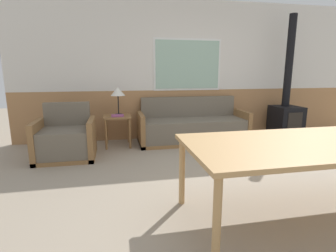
# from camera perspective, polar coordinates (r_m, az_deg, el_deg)

# --- Properties ---
(ground_plane) EXTENTS (16.00, 16.00, 0.00)m
(ground_plane) POSITION_cam_1_polar(r_m,az_deg,el_deg) (3.36, 20.53, -12.57)
(ground_plane) COLOR gray
(wall_back) EXTENTS (7.20, 0.09, 2.70)m
(wall_back) POSITION_cam_1_polar(r_m,az_deg,el_deg) (5.46, 6.60, 11.90)
(wall_back) COLOR #AD7A4C
(wall_back) RESTS_ON ground_plane
(couch) EXTENTS (2.07, 0.76, 0.84)m
(couch) POSITION_cam_1_polar(r_m,az_deg,el_deg) (5.07, 5.37, -0.45)
(couch) COLOR olive
(couch) RESTS_ON ground_plane
(armchair) EXTENTS (0.88, 0.74, 0.85)m
(armchair) POSITION_cam_1_polar(r_m,az_deg,el_deg) (4.40, -21.33, -3.01)
(armchair) COLOR olive
(armchair) RESTS_ON ground_plane
(side_table) EXTENTS (0.47, 0.47, 0.56)m
(side_table) POSITION_cam_1_polar(r_m,az_deg,el_deg) (4.81, -10.93, 0.94)
(side_table) COLOR olive
(side_table) RESTS_ON ground_plane
(table_lamp) EXTENTS (0.26, 0.26, 0.50)m
(table_lamp) POSITION_cam_1_polar(r_m,az_deg,el_deg) (4.82, -10.86, 7.21)
(table_lamp) COLOR black
(table_lamp) RESTS_ON side_table
(book_stack) EXTENTS (0.22, 0.14, 0.03)m
(book_stack) POSITION_cam_1_polar(r_m,az_deg,el_deg) (4.71, -10.91, 2.25)
(book_stack) COLOR #994C84
(book_stack) RESTS_ON side_table
(dining_table) EXTENTS (2.12, 1.05, 0.73)m
(dining_table) POSITION_cam_1_polar(r_m,az_deg,el_deg) (2.64, 27.49, -4.29)
(dining_table) COLOR tan
(dining_table) RESTS_ON ground_plane
(wood_stove) EXTENTS (0.51, 0.57, 2.42)m
(wood_stove) POSITION_cam_1_polar(r_m,az_deg,el_deg) (5.83, 24.37, 3.45)
(wood_stove) COLOR black
(wood_stove) RESTS_ON ground_plane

